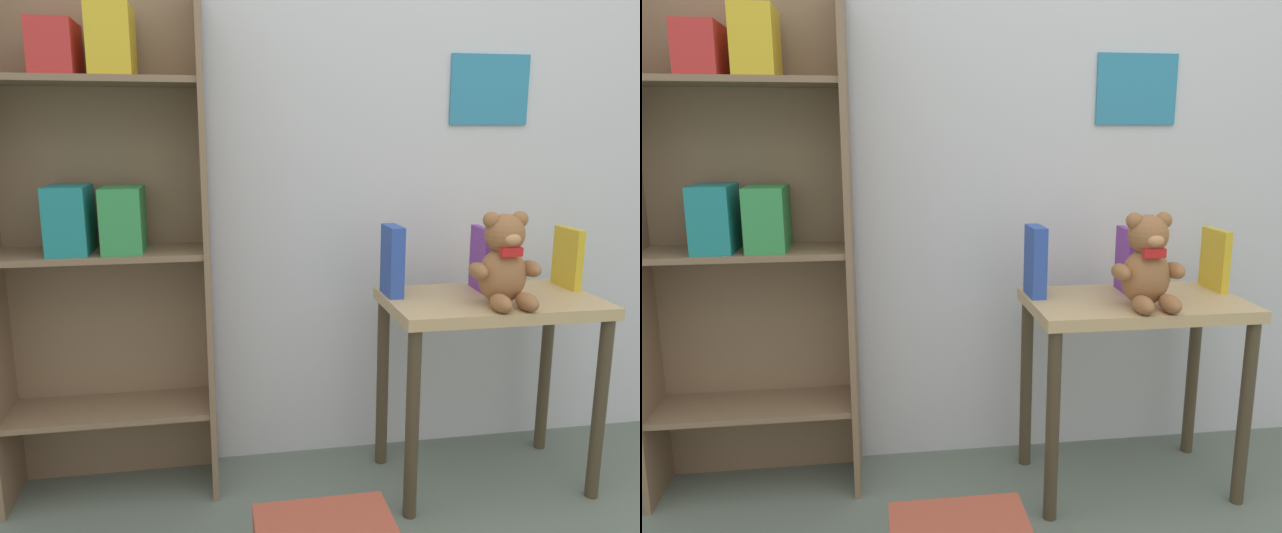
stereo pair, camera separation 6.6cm
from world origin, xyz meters
The scene contains 7 objects.
wall_back centered at (0.00, 1.55, 1.25)m, with size 4.80×0.07×2.50m.
bookshelf_side centered at (-0.84, 1.41, 0.86)m, with size 0.64×0.25×1.54m.
display_table centered at (0.34, 1.24, 0.51)m, with size 0.65×0.38×0.62m.
teddy_bear centered at (0.33, 1.15, 0.74)m, with size 0.21×0.19×0.28m.
book_standing_blue centered at (0.04, 1.32, 0.73)m, with size 0.04×0.12×0.22m, color #2D51B7.
book_standing_purple centered at (0.34, 1.33, 0.72)m, with size 0.02×0.13×0.20m, color purple.
book_standing_yellow centered at (0.63, 1.32, 0.72)m, with size 0.03×0.14×0.20m, color gold.
Camera 2 is at (-0.45, -0.52, 1.12)m, focal length 35.00 mm.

